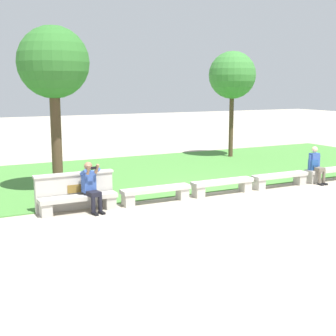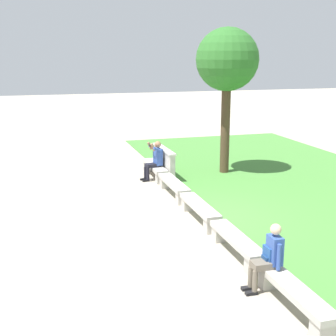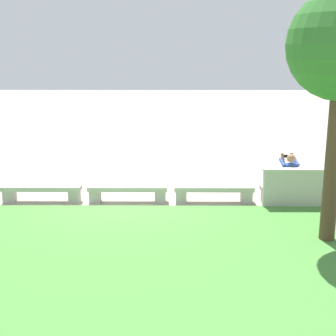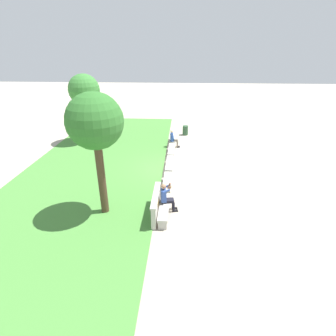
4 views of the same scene
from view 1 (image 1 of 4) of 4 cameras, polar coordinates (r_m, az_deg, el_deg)
name	(u,v)px [view 1 (image 1 of 4)]	position (r m, az deg, el deg)	size (l,w,h in m)	color
ground_plane	(222,194)	(14.55, 6.63, -3.19)	(80.00, 80.00, 0.00)	#A89E8C
grass_strip	(160,171)	(18.26, -1.04, -0.37)	(23.18, 8.00, 0.03)	#478438
bench_main	(79,201)	(12.57, -10.86, -3.98)	(2.09, 0.40, 0.45)	#B7B2A8
bench_near	(156,192)	(13.37, -1.47, -2.97)	(2.09, 0.40, 0.45)	#B7B2A8
bench_mid	(222,185)	(14.48, 6.66, -2.02)	(2.09, 0.40, 0.45)	#B7B2A8
bench_far	(280,178)	(15.84, 13.50, -1.19)	(2.09, 0.40, 0.45)	#B7B2A8
bench_end	(330,172)	(17.40, 19.19, -0.49)	(2.09, 0.40, 0.45)	#B7B2A8
backrest_wall_with_plaque	(75,191)	(12.84, -11.32, -2.73)	(2.16, 0.24, 1.01)	#B7B2A8
person_photographer	(91,184)	(12.50, -9.39, -1.99)	(0.51, 0.76, 1.32)	black
person_distant	(316,164)	(16.75, 17.61, 0.49)	(0.48, 0.68, 1.26)	black
backpack	(313,165)	(16.75, 17.29, 0.35)	(0.28, 0.24, 0.43)	#234C8C
tree_behind_wall	(232,76)	(21.90, 7.85, 11.09)	(2.15, 2.15, 4.86)	#4C3826
tree_left_background	(53,65)	(14.73, -13.81, 12.12)	(2.16, 2.16, 5.08)	#4C3826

